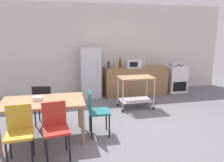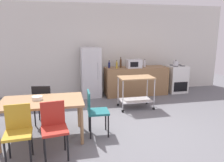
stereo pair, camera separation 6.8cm
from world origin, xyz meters
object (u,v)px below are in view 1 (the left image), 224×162
(dining_table, at_px, (43,105))
(bottle_sesame_oil, at_px, (116,65))
(kitchen_cart, at_px, (136,87))
(bottle_soy_sauce, at_px, (144,64))
(bottle_hot_sauce, at_px, (120,63))
(chair_red, at_px, (56,126))
(chair_mustard, at_px, (20,130))
(chair_teal, at_px, (96,110))
(stove_oven, at_px, (175,79))
(bottle_vinegar, at_px, (109,65))
(fruit_bowl, at_px, (38,98))
(chair_black, at_px, (43,102))
(refrigerator, at_px, (90,72))
(kettle, at_px, (175,63))
(microwave, at_px, (133,64))

(dining_table, xyz_separation_m, bottle_sesame_oil, (2.01, 2.45, 0.33))
(kitchen_cart, distance_m, bottle_soy_sauce, 1.53)
(bottle_hot_sauce, distance_m, bottle_soy_sauce, 0.78)
(chair_red, xyz_separation_m, chair_mustard, (-0.53, -0.03, 0.00))
(chair_teal, bearing_deg, kitchen_cart, -41.75)
(chair_teal, height_order, stove_oven, stove_oven)
(chair_red, distance_m, bottle_vinegar, 3.68)
(fruit_bowl, bearing_deg, chair_red, -66.47)
(fruit_bowl, bearing_deg, chair_black, 86.52)
(chair_red, distance_m, refrigerator, 3.46)
(stove_oven, height_order, fruit_bowl, stove_oven)
(kettle, bearing_deg, bottle_sesame_oil, -179.75)
(bottle_hot_sauce, bearing_deg, stove_oven, -1.53)
(chair_black, relative_size, chair_teal, 1.00)
(stove_oven, bearing_deg, fruit_bowl, -149.35)
(stove_oven, height_order, kitchen_cart, stove_oven)
(dining_table, height_order, bottle_vinegar, bottle_vinegar)
(refrigerator, relative_size, kitchen_cart, 1.70)
(chair_teal, xyz_separation_m, kettle, (3.03, 2.52, 0.48))
(chair_mustard, xyz_separation_m, refrigerator, (1.53, 3.34, 0.26))
(chair_teal, relative_size, kettle, 3.71)
(chair_red, xyz_separation_m, bottle_vinegar, (1.57, 3.29, 0.47))
(microwave, bearing_deg, chair_teal, -122.34)
(chair_black, relative_size, kitchen_cart, 0.98)
(chair_black, bearing_deg, fruit_bowl, 95.27)
(chair_mustard, bearing_deg, bottle_soy_sauce, 40.79)
(stove_oven, relative_size, bottle_hot_sauce, 2.77)
(kitchen_cart, distance_m, microwave, 1.30)
(kitchen_cart, bearing_deg, chair_mustard, -142.33)
(chair_red, bearing_deg, kitchen_cart, 36.07)
(chair_black, height_order, bottle_vinegar, bottle_vinegar)
(chair_teal, xyz_separation_m, bottle_hot_sauce, (1.21, 2.67, 0.52))
(kitchen_cart, bearing_deg, bottle_hot_sauce, 92.99)
(dining_table, height_order, chair_mustard, chair_mustard)
(bottle_vinegar, relative_size, microwave, 0.51)
(stove_oven, xyz_separation_m, bottle_soy_sauce, (-1.17, -0.00, 0.55))
(microwave, xyz_separation_m, bottle_soy_sauce, (0.40, 0.11, -0.03))
(dining_table, distance_m, chair_teal, 0.99)
(chair_teal, bearing_deg, chair_black, 55.88)
(dining_table, distance_m, chair_mustard, 0.78)
(chair_teal, height_order, kettle, kettle)
(stove_oven, xyz_separation_m, microwave, (-1.56, -0.11, 0.58))
(dining_table, xyz_separation_m, bottle_hot_sauce, (2.18, 2.60, 0.37))
(bottle_sesame_oil, bearing_deg, kitchen_cart, -78.64)
(chair_teal, relative_size, bottle_soy_sauce, 3.53)
(chair_teal, xyz_separation_m, bottle_vinegar, (0.83, 2.68, 0.47))
(dining_table, bearing_deg, kitchen_cart, 29.38)
(chair_black, bearing_deg, chair_teal, 152.62)
(chair_red, xyz_separation_m, stove_oven, (3.89, 3.23, -0.07))
(kitchen_cart, height_order, microwave, microwave)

